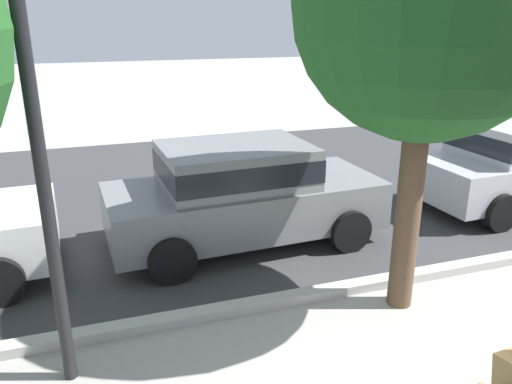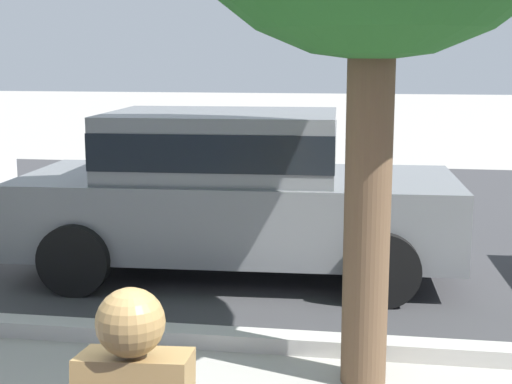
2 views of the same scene
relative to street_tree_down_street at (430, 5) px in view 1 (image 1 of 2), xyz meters
name	(u,v)px [view 1 (image 1 of 2)]	position (x,y,z in m)	size (l,w,h in m)	color
street_surface	(233,185)	(-0.65, 5.03, -3.43)	(60.00, 9.00, 0.01)	#38383A
curb_stone	(335,290)	(-0.65, 0.43, -3.37)	(60.00, 0.20, 0.12)	#B2AFA8
street_tree_down_street	(430,5)	(0.00, 0.00, 0.00)	(2.82, 2.82, 4.87)	brown
parked_car_grey	(242,191)	(-1.30, 2.30, -2.59)	(4.17, 2.07, 1.56)	slate
lamp_post	(34,117)	(-3.80, -0.14, -0.88)	(0.32, 0.32, 3.90)	black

